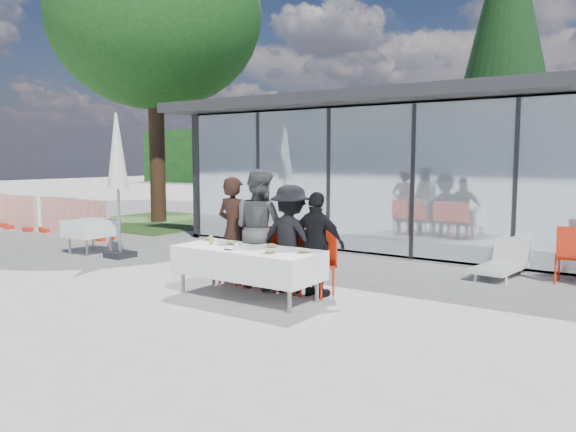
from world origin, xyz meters
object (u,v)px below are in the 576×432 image
object	(u,v)px
diner_chair_d	(320,260)
conifer_tree	(506,38)
diner_a	(234,230)
plate_a	(209,239)
diner_c	(291,239)
diner_chair_b	(263,253)
plate_b	(233,243)
plate_c	(272,246)
diner_d	(317,244)
spare_table_left	(89,228)
diner_b	(259,229)
market_umbrella	(117,162)
juice_bottle	(211,240)
plate_extra	(270,252)
spare_chair_b	(570,253)
lounger	(503,262)
folded_eyeglasses	(228,250)
deciduous_tree	(154,18)
dining_table	(247,262)
diner_chair_c	(294,257)
diner_chair_a	(238,250)
plate_d	(303,252)

from	to	relation	value
diner_chair_d	conifer_tree	xyz separation A→B (m)	(-0.47, 12.43, 5.45)
diner_a	conifer_tree	bearing A→B (deg)	-94.52
plate_a	diner_c	bearing A→B (deg)	19.02
diner_chair_b	diner_c	bearing A→B (deg)	-9.70
diner_chair_b	plate_b	xyz separation A→B (m)	(-0.09, -0.66, 0.24)
plate_b	plate_c	distance (m)	0.66
diner_d	spare_table_left	xyz separation A→B (m)	(-6.06, 0.43, -0.24)
diner_b	market_umbrella	size ratio (longest dim) A/B	0.64
juice_bottle	conifer_tree	size ratio (longest dim) A/B	0.01
plate_a	plate_extra	world-z (taller)	same
spare_chair_b	lounger	size ratio (longest dim) A/B	0.70
diner_chair_d	spare_table_left	distance (m)	6.07
plate_extra	lounger	xyz separation A→B (m)	(2.19, 3.96, -0.52)
folded_eyeglasses	lounger	distance (m)	4.99
plate_c	deciduous_tree	distance (m)	12.17
plate_c	plate_extra	world-z (taller)	same
diner_d	spare_chair_b	xyz separation A→B (m)	(3.02, 3.02, -0.25)
dining_table	plate_extra	xyz separation A→B (m)	(0.58, -0.22, 0.24)
dining_table	lounger	xyz separation A→B (m)	(2.77, 3.74, -0.28)
diner_d	deciduous_tree	xyz separation A→B (m)	(-9.47, 5.53, 5.69)
diner_chair_c	folded_eyeglasses	distance (m)	1.16
folded_eyeglasses	spare_table_left	bearing A→B (deg)	165.00
diner_c	spare_table_left	distance (m)	5.61
dining_table	diner_chair_a	bearing A→B (deg)	136.81
diner_d	diner_b	bearing A→B (deg)	-0.28
plate_b	market_umbrella	size ratio (longest dim) A/B	0.08
diner_c	juice_bottle	distance (m)	1.23
plate_extra	juice_bottle	world-z (taller)	juice_bottle
folded_eyeglasses	market_umbrella	distance (m)	4.64
plate_b	conifer_tree	bearing A→B (deg)	86.91
diner_b	lounger	distance (m)	4.39
plate_b	lounger	world-z (taller)	plate_b
spare_table_left	market_umbrella	xyz separation A→B (m)	(0.91, 0.07, 1.45)
diner_chair_a	market_umbrella	xyz separation A→B (m)	(-3.54, 0.39, 1.47)
diner_b	diner_chair_b	size ratio (longest dim) A/B	1.96
plate_b	market_umbrella	xyz separation A→B (m)	(-3.98, 1.05, 1.23)
diner_c	plate_b	bearing A→B (deg)	39.06
plate_c	plate_extra	distance (m)	0.52
plate_extra	market_umbrella	bearing A→B (deg)	164.49
diner_a	diner_d	bearing A→B (deg)	-179.29
diner_chair_b	plate_a	bearing A→B (deg)	-141.33
diner_chair_b	conifer_tree	bearing A→B (deg)	87.17
diner_chair_a	plate_b	bearing A→B (deg)	-56.19
diner_c	plate_extra	bearing A→B (deg)	105.94
diner_chair_a	plate_c	size ratio (longest dim) A/B	3.98
diner_a	deciduous_tree	size ratio (longest dim) A/B	0.19
diner_chair_b	diner_d	xyz separation A→B (m)	(1.08, -0.10, 0.25)
dining_table	diner_b	bearing A→B (deg)	112.35
spare_table_left	market_umbrella	bearing A→B (deg)	4.28
plate_d	conifer_tree	size ratio (longest dim) A/B	0.02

